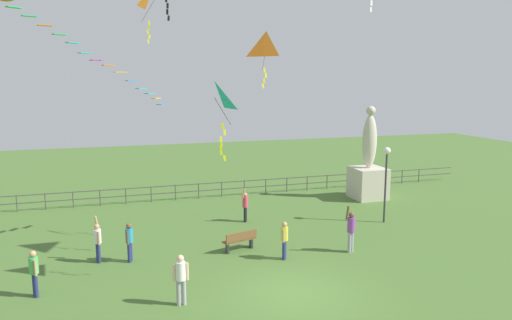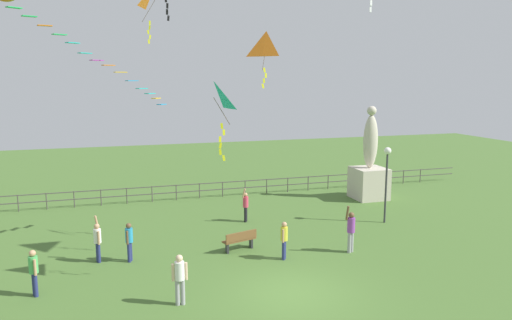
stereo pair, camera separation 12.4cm
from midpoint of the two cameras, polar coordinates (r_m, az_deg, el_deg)
ground_plane at (r=16.74m, az=4.28°, el=-15.78°), size 80.00×80.00×0.00m
statue_monument at (r=29.65m, az=13.32°, el=-1.44°), size 1.93×1.93×5.68m
lamppost at (r=24.55m, az=15.35°, el=-0.84°), size 0.36×0.36×3.89m
park_bench at (r=20.36m, az=-2.11°, el=-9.65°), size 1.55×0.82×0.85m
person_0 at (r=19.67m, az=-15.25°, el=-9.30°), size 0.29×0.45×1.59m
person_1 at (r=19.29m, az=3.27°, el=-9.38°), size 0.30×0.41×1.57m
person_2 at (r=24.21m, az=-1.46°, el=-5.43°), size 0.39×0.44×1.80m
person_3 at (r=20.37m, az=11.26°, el=-8.15°), size 0.54×0.32×2.05m
person_4 at (r=17.75m, az=-25.46°, el=-11.96°), size 0.30×0.46×1.61m
person_5 at (r=19.97m, az=-18.79°, el=-9.13°), size 0.29×0.50×1.87m
person_6 at (r=15.72m, az=-9.32°, el=-13.73°), size 0.51×0.31×1.70m
kite_2 at (r=15.73m, az=-5.20°, el=7.14°), size 0.93×0.96×2.63m
kite_3 at (r=20.30m, az=1.06°, el=13.58°), size 1.08×1.02×2.33m
streamer_kite at (r=18.82m, az=-26.17°, el=16.40°), size 6.03×4.21×4.43m
waterfront_railing at (r=29.26m, az=-6.66°, el=-3.42°), size 36.06×0.06×0.95m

